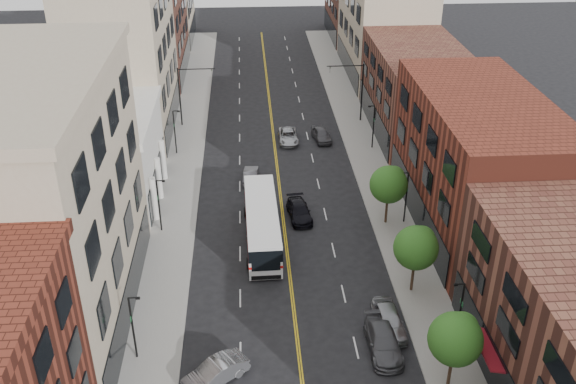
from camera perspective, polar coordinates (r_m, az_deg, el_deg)
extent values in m
cube|color=gray|center=(68.06, -9.37, 1.60)|extent=(4.00, 110.00, 0.15)
cube|color=gray|center=(68.93, 7.41, 2.12)|extent=(4.00, 110.00, 0.15)
cube|color=tan|center=(46.28, -20.99, -1.49)|extent=(10.00, 22.00, 18.00)
cube|color=silver|center=(63.92, -16.18, 2.83)|extent=(10.00, 14.00, 8.00)
cube|color=tan|center=(77.72, -14.41, 11.71)|extent=(10.00, 20.00, 18.00)
cube|color=brown|center=(97.14, -12.45, 14.41)|extent=(10.00, 20.00, 15.00)
cube|color=maroon|center=(58.71, 16.45, 2.56)|extent=(10.00, 22.00, 12.00)
cube|color=brown|center=(77.49, 11.44, 8.86)|extent=(10.00, 20.00, 10.00)
cube|color=tan|center=(96.40, 8.48, 14.34)|extent=(10.00, 22.00, 14.00)
cube|color=brown|center=(115.83, 6.41, 16.18)|extent=(10.00, 18.00, 11.00)
cylinder|color=black|center=(43.38, 14.20, -15.16)|extent=(0.22, 0.22, 2.50)
sphere|color=#275E1B|center=(41.62, 14.65, -12.54)|extent=(3.40, 3.40, 3.40)
sphere|color=#275E1B|center=(41.73, 15.24, -11.59)|extent=(2.04, 2.04, 2.04)
cylinder|color=black|center=(50.66, 11.01, -7.37)|extent=(0.22, 0.22, 2.50)
sphere|color=#275E1B|center=(49.15, 11.30, -4.89)|extent=(3.40, 3.40, 3.40)
sphere|color=#275E1B|center=(49.32, 11.81, -4.10)|extent=(2.04, 2.04, 2.04)
cylinder|color=black|center=(58.74, 8.74, -1.61)|extent=(0.22, 0.22, 2.50)
sphere|color=#275E1B|center=(57.45, 8.94, 0.66)|extent=(3.40, 3.40, 3.40)
sphere|color=#275E1B|center=(57.66, 9.38, 1.31)|extent=(2.04, 2.04, 2.04)
cylinder|color=black|center=(44.42, -13.63, -11.67)|extent=(0.14, 0.14, 5.00)
cylinder|color=black|center=(42.80, -13.55, -9.12)|extent=(0.70, 0.10, 0.10)
cube|color=black|center=(42.78, -13.21, -9.17)|extent=(0.28, 0.14, 0.14)
cube|color=#19592D|center=(43.85, -13.77, -10.77)|extent=(0.04, 0.55, 0.35)
cylinder|color=black|center=(57.37, -11.39, -1.22)|extent=(0.14, 0.14, 5.00)
cylinder|color=black|center=(56.12, -11.29, 1.00)|extent=(0.70, 0.10, 0.10)
cube|color=black|center=(56.11, -11.03, 0.96)|extent=(0.28, 0.14, 0.14)
cube|color=#19592D|center=(56.93, -11.48, -0.44)|extent=(0.04, 0.55, 0.35)
cylinder|color=black|center=(71.56, -10.03, 5.24)|extent=(0.14, 0.14, 5.00)
cylinder|color=black|center=(70.57, -9.92, 7.11)|extent=(0.70, 0.10, 0.10)
cube|color=black|center=(70.56, -9.71, 7.08)|extent=(0.28, 0.14, 0.14)
cube|color=#19592D|center=(71.21, -10.09, 5.91)|extent=(0.04, 0.55, 0.35)
cylinder|color=black|center=(45.87, 15.03, -10.37)|extent=(0.14, 0.14, 5.00)
cylinder|color=black|center=(44.25, 15.01, -7.91)|extent=(0.70, 0.10, 0.10)
cube|color=black|center=(44.21, 14.69, -7.98)|extent=(0.28, 0.14, 0.14)
cube|color=#19592D|center=(45.31, 15.17, -9.49)|extent=(0.04, 0.55, 0.35)
cylinder|color=black|center=(58.50, 10.46, -0.49)|extent=(0.14, 0.14, 5.00)
cylinder|color=black|center=(57.24, 10.34, 1.68)|extent=(0.70, 0.10, 0.10)
cube|color=black|center=(57.20, 10.09, 1.63)|extent=(0.28, 0.14, 0.14)
cube|color=#19592D|center=(58.06, 10.54, 0.28)|extent=(0.04, 0.55, 0.35)
cylinder|color=black|center=(72.47, 7.60, 5.75)|extent=(0.14, 0.14, 5.00)
cylinder|color=black|center=(71.46, 7.45, 7.59)|extent=(0.70, 0.10, 0.10)
cube|color=black|center=(71.43, 7.25, 7.55)|extent=(0.28, 0.14, 0.14)
cube|color=#19592D|center=(72.12, 7.65, 6.41)|extent=(0.04, 0.55, 0.35)
cylinder|color=black|center=(78.53, -9.60, 8.34)|extent=(0.18, 0.18, 7.20)
cylinder|color=black|center=(77.22, -8.15, 10.77)|extent=(4.40, 0.12, 0.12)
imported|color=black|center=(77.23, -6.78, 10.55)|extent=(0.15, 0.18, 0.90)
cylinder|color=black|center=(79.36, 6.59, 8.77)|extent=(0.18, 0.18, 7.20)
cylinder|color=black|center=(77.89, 5.11, 11.11)|extent=(4.40, 0.12, 0.12)
imported|color=black|center=(77.76, 3.76, 10.82)|extent=(0.15, 0.18, 0.90)
cube|color=silver|center=(55.64, -2.33, -2.78)|extent=(2.90, 12.39, 2.98)
cube|color=black|center=(55.26, -2.34, -2.15)|extent=(2.95, 12.44, 1.08)
cube|color=#B8100D|center=(55.80, -2.32, -3.05)|extent=(2.95, 12.44, 0.23)
cube|color=black|center=(50.34, -1.98, -6.24)|extent=(2.26, 0.10, 1.65)
cylinder|color=black|center=(52.85, -3.56, -6.30)|extent=(0.31, 0.99, 0.99)
cylinder|color=black|center=(52.94, -0.60, -6.17)|extent=(0.31, 0.99, 0.99)
cylinder|color=black|center=(59.75, -3.81, -1.74)|extent=(0.31, 0.99, 0.99)
cylinder|color=black|center=(59.83, -1.21, -1.63)|extent=(0.31, 0.99, 0.99)
imported|color=gray|center=(43.24, -6.48, -15.65)|extent=(4.61, 3.92, 1.49)
imported|color=#46474B|center=(45.55, 8.46, -13.00)|extent=(2.16, 5.20, 1.50)
imported|color=gray|center=(47.22, 8.96, -11.17)|extent=(2.12, 4.81, 1.61)
imported|color=#515156|center=(65.74, -3.33, 1.51)|extent=(1.68, 4.14, 1.34)
imported|color=black|center=(59.29, 1.00, -1.72)|extent=(2.42, 4.89, 1.37)
imported|color=#ACAEB3|center=(74.40, 0.01, 4.98)|extent=(2.25, 4.78, 1.32)
imported|color=#444348|center=(74.78, 2.98, 5.13)|extent=(2.29, 4.47, 1.46)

